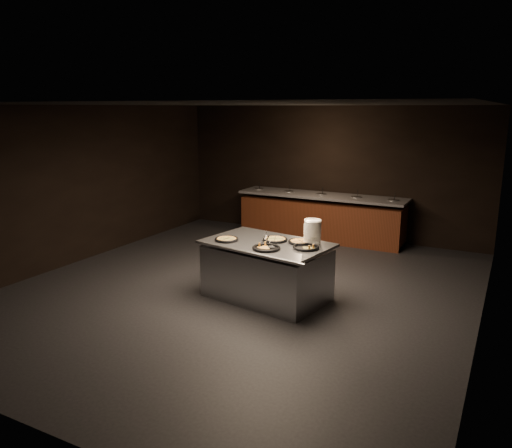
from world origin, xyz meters
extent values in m
cube|color=black|center=(0.00, 0.00, -0.01)|extent=(7.00, 8.00, 0.01)
cube|color=black|center=(0.00, 0.00, 2.90)|extent=(7.00, 8.00, 0.01)
cube|color=black|center=(0.00, 4.00, 1.45)|extent=(7.00, 0.01, 2.90)
cube|color=black|center=(0.00, -4.00, 1.45)|extent=(7.00, 0.01, 2.90)
cube|color=black|center=(-3.50, 0.00, 1.45)|extent=(0.01, 8.00, 2.90)
cube|color=black|center=(3.50, 0.00, 1.45)|extent=(0.01, 8.00, 2.90)
cube|color=#5C2515|center=(0.00, 3.58, 0.43)|extent=(3.60, 0.75, 0.85)
cube|color=slate|center=(0.00, 3.58, 0.97)|extent=(3.70, 0.83, 0.05)
cube|color=#38180C|center=(0.00, 3.58, 0.04)|extent=(3.60, 0.69, 0.08)
cylinder|color=#AFB1B6|center=(-1.55, 3.58, 0.98)|extent=(0.22, 0.22, 0.08)
cylinder|color=#5A7E32|center=(-1.55, 3.58, 1.00)|extent=(0.19, 0.19, 0.02)
cylinder|color=black|center=(-1.52, 3.56, 1.09)|extent=(0.04, 0.10, 0.19)
cylinder|color=#AFB1B6|center=(-0.78, 3.58, 0.98)|extent=(0.22, 0.22, 0.08)
cylinder|color=#5A7E32|center=(-0.78, 3.58, 1.00)|extent=(0.19, 0.19, 0.02)
cylinder|color=black|center=(-0.74, 3.56, 1.09)|extent=(0.04, 0.10, 0.19)
cylinder|color=#AFB1B6|center=(0.00, 3.58, 0.98)|extent=(0.22, 0.22, 0.08)
cylinder|color=#5A7E32|center=(0.00, 3.58, 1.00)|extent=(0.19, 0.19, 0.02)
cylinder|color=black|center=(0.03, 3.56, 1.09)|extent=(0.04, 0.10, 0.19)
cylinder|color=#AFB1B6|center=(0.78, 3.58, 0.98)|extent=(0.22, 0.22, 0.08)
cylinder|color=#5A7E32|center=(0.78, 3.58, 1.00)|extent=(0.19, 0.19, 0.02)
cylinder|color=black|center=(0.81, 3.56, 1.09)|extent=(0.04, 0.10, 0.19)
cylinder|color=#AFB1B6|center=(1.55, 3.58, 0.98)|extent=(0.22, 0.22, 0.08)
cylinder|color=#5A7E32|center=(1.55, 3.58, 1.00)|extent=(0.19, 0.19, 0.02)
cylinder|color=black|center=(1.58, 3.56, 1.09)|extent=(0.04, 0.10, 0.19)
cube|color=#AFB1B6|center=(0.51, -0.13, 0.40)|extent=(1.92, 1.35, 0.79)
cube|color=#AFB1B6|center=(0.51, -0.13, 0.86)|extent=(2.01, 1.44, 0.04)
cylinder|color=#AFB1B6|center=(0.51, -0.71, 0.86)|extent=(1.82, 0.35, 0.04)
cylinder|color=silver|center=(1.13, 0.13, 1.06)|extent=(0.25, 0.25, 0.35)
cylinder|color=black|center=(-0.08, -0.32, 0.89)|extent=(0.34, 0.34, 0.01)
torus|color=black|center=(-0.08, -0.32, 0.90)|extent=(0.36, 0.36, 0.04)
torus|color=#A66F2A|center=(-0.08, -0.32, 0.91)|extent=(0.30, 0.30, 0.03)
cylinder|color=tan|center=(-0.08, -0.32, 0.90)|extent=(0.26, 0.26, 0.02)
cube|color=black|center=(-0.08, -0.32, 0.91)|extent=(0.01, 0.26, 0.00)
cube|color=black|center=(-0.08, -0.32, 0.91)|extent=(0.26, 0.01, 0.00)
cylinder|color=black|center=(0.57, 0.01, 0.89)|extent=(0.36, 0.36, 0.01)
torus|color=black|center=(0.57, 0.01, 0.90)|extent=(0.38, 0.38, 0.04)
torus|color=#A66F2A|center=(0.57, 0.01, 0.91)|extent=(0.32, 0.32, 0.03)
cylinder|color=tan|center=(0.57, 0.01, 0.90)|extent=(0.28, 0.28, 0.02)
cube|color=black|center=(0.57, 0.01, 0.91)|extent=(0.11, 0.26, 0.00)
cube|color=black|center=(0.57, 0.01, 0.91)|extent=(0.26, 0.11, 0.00)
cylinder|color=black|center=(0.97, 0.07, 0.89)|extent=(0.34, 0.34, 0.01)
torus|color=black|center=(0.97, 0.07, 0.90)|extent=(0.37, 0.37, 0.04)
torus|color=#A66F2A|center=(0.97, 0.07, 0.91)|extent=(0.30, 0.30, 0.03)
cylinder|color=gold|center=(0.97, 0.07, 0.90)|extent=(0.26, 0.26, 0.02)
cube|color=black|center=(0.97, 0.07, 0.91)|extent=(0.18, 0.20, 0.00)
cube|color=black|center=(0.97, 0.07, 0.91)|extent=(0.20, 0.18, 0.00)
cylinder|color=black|center=(0.66, -0.47, 0.89)|extent=(0.38, 0.38, 0.01)
torus|color=black|center=(0.66, -0.47, 0.90)|extent=(0.41, 0.41, 0.04)
cylinder|color=black|center=(1.15, -0.17, 0.89)|extent=(0.36, 0.36, 0.01)
torus|color=black|center=(1.15, -0.17, 0.90)|extent=(0.38, 0.38, 0.04)
cube|color=#AFB1B6|center=(0.44, 0.00, 0.90)|extent=(0.10, 0.12, 0.00)
cylinder|color=black|center=(0.47, -0.15, 0.97)|extent=(0.04, 0.19, 0.12)
cylinder|color=#AFB1B6|center=(0.45, -0.08, 0.93)|extent=(0.02, 0.10, 0.08)
cube|color=#AFB1B6|center=(0.70, -0.39, 0.90)|extent=(0.14, 0.14, 0.00)
cylinder|color=black|center=(0.59, -0.28, 0.98)|extent=(0.14, 0.17, 0.14)
cylinder|color=#AFB1B6|center=(0.64, -0.34, 0.93)|extent=(0.07, 0.08, 0.09)
camera|label=1|loc=(3.71, -6.61, 2.86)|focal=35.00mm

